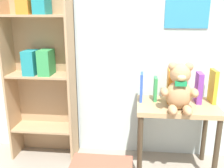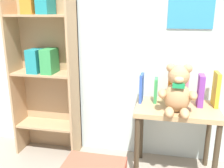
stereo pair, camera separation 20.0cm
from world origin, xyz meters
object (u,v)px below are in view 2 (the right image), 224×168
(display_table, at_px, (176,119))
(book_standing_orange, at_px, (171,87))
(book_standing_purple, at_px, (201,90))
(book_standing_yellow, at_px, (216,89))
(book_standing_green, at_px, (156,90))
(teddy_bear, at_px, (178,91))
(book_standing_blue, at_px, (141,88))
(bookshelf_side, at_px, (45,63))
(book_standing_pink, at_px, (185,88))

(display_table, distance_m, book_standing_orange, 0.25)
(display_table, distance_m, book_standing_purple, 0.28)
(display_table, bearing_deg, book_standing_yellow, 17.21)
(book_standing_green, distance_m, book_standing_purple, 0.34)
(teddy_bear, xyz_separation_m, book_standing_yellow, (0.29, 0.20, -0.03))
(book_standing_blue, bearing_deg, teddy_bear, -30.78)
(bookshelf_side, bearing_deg, display_table, -7.18)
(book_standing_pink, distance_m, book_standing_purple, 0.11)
(book_standing_pink, height_order, book_standing_yellow, same)
(book_standing_orange, bearing_deg, book_standing_yellow, 5.02)
(book_standing_blue, relative_size, book_standing_pink, 0.87)
(display_table, distance_m, book_standing_yellow, 0.37)
(bookshelf_side, xyz_separation_m, book_standing_green, (0.97, -0.06, -0.17))
(book_standing_green, height_order, book_standing_orange, book_standing_orange)
(teddy_bear, bearing_deg, book_standing_blue, 146.91)
(display_table, relative_size, book_standing_purple, 2.57)
(book_standing_pink, xyz_separation_m, book_standing_purple, (0.11, -0.00, -0.01))
(book_standing_orange, distance_m, book_standing_pink, 0.11)
(bookshelf_side, distance_m, teddy_bear, 1.16)
(book_standing_orange, bearing_deg, book_standing_green, 176.12)
(book_standing_purple, bearing_deg, teddy_bear, -134.48)
(bookshelf_side, relative_size, book_standing_purple, 6.30)
(book_standing_blue, height_order, book_standing_purple, book_standing_purple)
(book_standing_yellow, bearing_deg, book_standing_purple, -172.03)
(book_standing_green, xyz_separation_m, book_standing_pink, (0.22, -0.01, 0.03))
(book_standing_orange, bearing_deg, book_standing_blue, -177.35)
(bookshelf_side, height_order, display_table, bookshelf_side)
(book_standing_green, bearing_deg, teddy_bear, -50.52)
(book_standing_orange, xyz_separation_m, book_standing_purple, (0.22, -0.00, -0.01))
(display_table, relative_size, book_standing_yellow, 2.36)
(bookshelf_side, xyz_separation_m, book_standing_pink, (1.19, -0.07, -0.14))
(bookshelf_side, bearing_deg, book_standing_blue, -5.19)
(bookshelf_side, distance_m, display_table, 1.20)
(bookshelf_side, relative_size, display_table, 2.45)
(book_standing_yellow, bearing_deg, book_standing_pink, -178.06)
(teddy_bear, xyz_separation_m, book_standing_green, (-0.16, 0.19, -0.06))
(book_standing_purple, height_order, book_standing_yellow, book_standing_yellow)
(bookshelf_side, height_order, book_standing_pink, bookshelf_side)
(book_standing_blue, bearing_deg, book_standing_purple, 2.51)
(book_standing_green, xyz_separation_m, book_standing_purple, (0.34, -0.01, 0.02))
(bookshelf_side, relative_size, book_standing_green, 7.86)
(book_standing_orange, height_order, book_standing_yellow, same)
(teddy_bear, xyz_separation_m, book_standing_orange, (-0.04, 0.18, -0.03))
(book_standing_yellow, bearing_deg, book_standing_blue, -179.87)
(teddy_bear, bearing_deg, book_standing_yellow, 34.01)
(display_table, xyz_separation_m, book_standing_yellow, (0.28, 0.09, 0.23))
(book_standing_purple, bearing_deg, book_standing_green, 178.75)
(bookshelf_side, relative_size, teddy_bear, 4.31)
(book_standing_orange, relative_size, book_standing_purple, 1.09)
(display_table, relative_size, book_standing_blue, 2.73)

